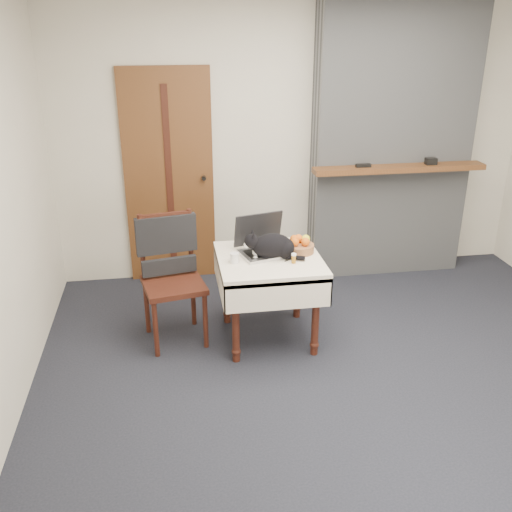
{
  "coord_description": "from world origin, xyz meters",
  "views": [
    {
      "loc": [
        -1.21,
        -3.26,
        2.38
      ],
      "look_at": [
        -0.6,
        0.61,
        0.74
      ],
      "focal_mm": 40.0,
      "sensor_mm": 36.0,
      "label": 1
    }
  ],
  "objects": [
    {
      "name": "ground",
      "position": [
        0.0,
        0.0,
        0.0
      ],
      "size": [
        4.5,
        4.5,
        0.0
      ],
      "primitive_type": "plane",
      "color": "black",
      "rests_on": "ground"
    },
    {
      "name": "room_shell",
      "position": [
        0.0,
        0.46,
        1.76
      ],
      "size": [
        4.52,
        4.01,
        2.61
      ],
      "color": "beige",
      "rests_on": "ground"
    },
    {
      "name": "door",
      "position": [
        -1.2,
        1.97,
        1.0
      ],
      "size": [
        0.82,
        0.1,
        2.0
      ],
      "color": "brown",
      "rests_on": "ground"
    },
    {
      "name": "chimney",
      "position": [
        0.9,
        1.85,
        1.3
      ],
      "size": [
        1.62,
        0.48,
        2.6
      ],
      "color": "gray",
      "rests_on": "ground"
    },
    {
      "name": "side_table",
      "position": [
        -0.49,
        0.66,
        0.59
      ],
      "size": [
        0.78,
        0.78,
        0.7
      ],
      "color": "#3C1C10",
      "rests_on": "ground"
    },
    {
      "name": "laptop",
      "position": [
        -0.51,
        0.78,
        0.77
      ],
      "size": [
        0.46,
        0.42,
        0.29
      ],
      "rotation": [
        0.0,
        0.0,
        0.25
      ],
      "color": "#B7B7BC",
      "rests_on": "side_table"
    },
    {
      "name": "cat",
      "position": [
        -0.46,
        0.64,
        0.8
      ],
      "size": [
        0.45,
        0.21,
        0.22
      ],
      "rotation": [
        0.0,
        0.0,
        -0.03
      ],
      "color": "black",
      "rests_on": "side_table"
    },
    {
      "name": "cream_jar",
      "position": [
        -0.76,
        0.6,
        0.74
      ],
      "size": [
        0.07,
        0.07,
        0.08
      ],
      "primitive_type": "cylinder",
      "color": "white",
      "rests_on": "side_table"
    },
    {
      "name": "pill_bottle",
      "position": [
        -0.33,
        0.52,
        0.74
      ],
      "size": [
        0.04,
        0.04,
        0.08
      ],
      "color": "#A26914",
      "rests_on": "side_table"
    },
    {
      "name": "fruit_basket",
      "position": [
        -0.24,
        0.73,
        0.75
      ],
      "size": [
        0.23,
        0.23,
        0.13
      ],
      "color": "#8F5E39",
      "rests_on": "side_table"
    },
    {
      "name": "desk_clutter",
      "position": [
        -0.3,
        0.67,
        0.7
      ],
      "size": [
        0.12,
        0.06,
        0.01
      ],
      "primitive_type": "cube",
      "rotation": [
        0.0,
        0.0,
        0.4
      ],
      "color": "black",
      "rests_on": "side_table"
    },
    {
      "name": "chair",
      "position": [
        -1.24,
        0.85,
        0.65
      ],
      "size": [
        0.53,
        0.52,
        1.01
      ],
      "rotation": [
        0.0,
        0.0,
        0.19
      ],
      "color": "#3C1C10",
      "rests_on": "ground"
    }
  ]
}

